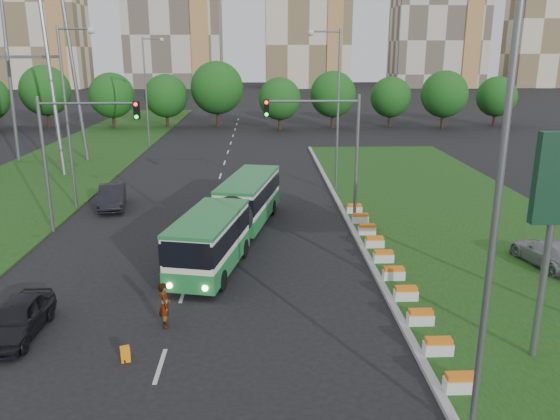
{
  "coord_description": "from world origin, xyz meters",
  "views": [
    {
      "loc": [
        0.52,
        -22.64,
        10.36
      ],
      "look_at": [
        1.5,
        4.18,
        2.6
      ],
      "focal_mm": 35.0,
      "sensor_mm": 36.0,
      "label": 1
    }
  ],
  "objects_px": {
    "traffic_mast_median": "(331,139)",
    "traffic_mast_left": "(71,143)",
    "pedestrian": "(164,305)",
    "articulated_bus": "(231,216)",
    "car_left_far": "(112,197)",
    "car_left_near": "(17,318)",
    "shopping_trolley": "(125,354)",
    "car_median": "(550,253)"
  },
  "relations": [
    {
      "from": "articulated_bus",
      "to": "traffic_mast_left",
      "type": "bearing_deg",
      "value": 177.76
    },
    {
      "from": "pedestrian",
      "to": "car_left_far",
      "type": "bearing_deg",
      "value": 5.1
    },
    {
      "from": "articulated_bus",
      "to": "pedestrian",
      "type": "xyz_separation_m",
      "value": [
        -2.1,
        -9.77,
        -0.65
      ]
    },
    {
      "from": "pedestrian",
      "to": "articulated_bus",
      "type": "bearing_deg",
      "value": -27.53
    },
    {
      "from": "car_left_far",
      "to": "car_left_near",
      "type": "bearing_deg",
      "value": -97.59
    },
    {
      "from": "car_left_near",
      "to": "shopping_trolley",
      "type": "height_order",
      "value": "car_left_near"
    },
    {
      "from": "car_median",
      "to": "car_left_near",
      "type": "bearing_deg",
      "value": 3.57
    },
    {
      "from": "car_left_far",
      "to": "shopping_trolley",
      "type": "xyz_separation_m",
      "value": [
        5.51,
        -19.86,
        -0.52
      ]
    },
    {
      "from": "traffic_mast_median",
      "to": "pedestrian",
      "type": "bearing_deg",
      "value": -121.5
    },
    {
      "from": "car_left_far",
      "to": "pedestrian",
      "type": "xyz_separation_m",
      "value": [
        6.49,
        -17.36,
        0.13
      ]
    },
    {
      "from": "traffic_mast_left",
      "to": "car_median",
      "type": "xyz_separation_m",
      "value": [
        25.18,
        -6.82,
        -4.53
      ]
    },
    {
      "from": "traffic_mast_median",
      "to": "car_median",
      "type": "distance_m",
      "value": 13.5
    },
    {
      "from": "traffic_mast_median",
      "to": "car_median",
      "type": "xyz_separation_m",
      "value": [
        10.02,
        -7.82,
        -4.53
      ]
    },
    {
      "from": "car_left_near",
      "to": "car_left_far",
      "type": "distance_m",
      "value": 17.92
    },
    {
      "from": "pedestrian",
      "to": "shopping_trolley",
      "type": "bearing_deg",
      "value": 143.28
    },
    {
      "from": "car_left_near",
      "to": "car_median",
      "type": "height_order",
      "value": "car_median"
    },
    {
      "from": "traffic_mast_median",
      "to": "car_left_near",
      "type": "relative_size",
      "value": 1.88
    },
    {
      "from": "traffic_mast_left",
      "to": "car_left_far",
      "type": "height_order",
      "value": "traffic_mast_left"
    },
    {
      "from": "pedestrian",
      "to": "traffic_mast_left",
      "type": "bearing_deg",
      "value": 14.93
    },
    {
      "from": "traffic_mast_median",
      "to": "articulated_bus",
      "type": "height_order",
      "value": "traffic_mast_median"
    },
    {
      "from": "car_median",
      "to": "pedestrian",
      "type": "xyz_separation_m",
      "value": [
        -18.08,
        -5.32,
        0.1
      ]
    },
    {
      "from": "traffic_mast_median",
      "to": "traffic_mast_left",
      "type": "relative_size",
      "value": 1.0
    },
    {
      "from": "car_left_far",
      "to": "pedestrian",
      "type": "height_order",
      "value": "pedestrian"
    },
    {
      "from": "articulated_bus",
      "to": "shopping_trolley",
      "type": "height_order",
      "value": "articulated_bus"
    },
    {
      "from": "traffic_mast_left",
      "to": "car_left_near",
      "type": "distance_m",
      "value": 13.59
    },
    {
      "from": "pedestrian",
      "to": "car_median",
      "type": "bearing_deg",
      "value": -88.99
    },
    {
      "from": "traffic_mast_median",
      "to": "car_left_far",
      "type": "bearing_deg",
      "value": 163.83
    },
    {
      "from": "car_median",
      "to": "shopping_trolley",
      "type": "xyz_separation_m",
      "value": [
        -19.05,
        -7.82,
        -0.55
      ]
    },
    {
      "from": "traffic_mast_median",
      "to": "car_left_near",
      "type": "distance_m",
      "value": 19.76
    },
    {
      "from": "car_left_far",
      "to": "traffic_mast_median",
      "type": "bearing_deg",
      "value": -27.08
    },
    {
      "from": "traffic_mast_left",
      "to": "articulated_bus",
      "type": "height_order",
      "value": "traffic_mast_left"
    },
    {
      "from": "traffic_mast_left",
      "to": "pedestrian",
      "type": "relative_size",
      "value": 4.36
    },
    {
      "from": "traffic_mast_median",
      "to": "car_left_near",
      "type": "xyz_separation_m",
      "value": [
        -13.51,
        -13.67,
        -4.63
      ]
    },
    {
      "from": "car_left_near",
      "to": "pedestrian",
      "type": "relative_size",
      "value": 2.32
    },
    {
      "from": "articulated_bus",
      "to": "car_left_far",
      "type": "distance_m",
      "value": 11.49
    },
    {
      "from": "traffic_mast_left",
      "to": "car_median",
      "type": "height_order",
      "value": "traffic_mast_left"
    },
    {
      "from": "car_left_near",
      "to": "car_median",
      "type": "distance_m",
      "value": 24.25
    },
    {
      "from": "traffic_mast_left",
      "to": "shopping_trolley",
      "type": "height_order",
      "value": "traffic_mast_left"
    },
    {
      "from": "car_median",
      "to": "pedestrian",
      "type": "relative_size",
      "value": 2.5
    },
    {
      "from": "traffic_mast_left",
      "to": "car_median",
      "type": "distance_m",
      "value": 26.48
    },
    {
      "from": "car_left_near",
      "to": "pedestrian",
      "type": "xyz_separation_m",
      "value": [
        5.45,
        0.53,
        0.19
      ]
    },
    {
      "from": "traffic_mast_median",
      "to": "traffic_mast_left",
      "type": "xyz_separation_m",
      "value": [
        -15.16,
        -1.0,
        0.0
      ]
    }
  ]
}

